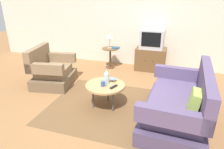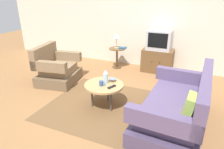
# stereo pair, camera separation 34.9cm
# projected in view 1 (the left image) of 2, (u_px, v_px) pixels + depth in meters

# --- Properties ---
(ground_plane) EXTENTS (16.00, 16.00, 0.00)m
(ground_plane) POSITION_uv_depth(u_px,v_px,m) (105.00, 106.00, 3.75)
(ground_plane) COLOR olive
(back_wall) EXTENTS (9.00, 0.12, 2.70)m
(back_wall) POSITION_uv_depth(u_px,v_px,m) (135.00, 17.00, 5.47)
(back_wall) COLOR beige
(back_wall) RESTS_ON ground
(area_rug) EXTENTS (2.06, 1.92, 0.00)m
(area_rug) POSITION_uv_depth(u_px,v_px,m) (105.00, 106.00, 3.76)
(area_rug) COLOR brown
(area_rug) RESTS_ON ground
(armchair) EXTENTS (0.96, 1.07, 0.87)m
(armchair) POSITION_uv_depth(u_px,v_px,m) (51.00, 72.00, 4.55)
(armchair) COLOR brown
(armchair) RESTS_ON ground
(couch) EXTENTS (1.03, 1.77, 0.92)m
(couch) POSITION_uv_depth(u_px,v_px,m) (179.00, 105.00, 3.22)
(couch) COLOR #4B3E5C
(couch) RESTS_ON ground
(coffee_table) EXTENTS (0.71, 0.71, 0.45)m
(coffee_table) POSITION_uv_depth(u_px,v_px,m) (105.00, 86.00, 3.60)
(coffee_table) COLOR tan
(coffee_table) RESTS_ON ground
(side_table) EXTENTS (0.44, 0.44, 0.56)m
(side_table) POSITION_uv_depth(u_px,v_px,m) (110.00, 54.00, 5.54)
(side_table) COLOR brown
(side_table) RESTS_ON ground
(tv_stand) EXTENTS (0.79, 0.51, 0.61)m
(tv_stand) POSITION_uv_depth(u_px,v_px,m) (150.00, 59.00, 5.42)
(tv_stand) COLOR brown
(tv_stand) RESTS_ON ground
(television) EXTENTS (0.60, 0.45, 0.50)m
(television) POSITION_uv_depth(u_px,v_px,m) (152.00, 39.00, 5.20)
(television) COLOR #B7B7BC
(television) RESTS_ON tv_stand
(table_lamp) EXTENTS (0.20, 0.20, 0.41)m
(table_lamp) POSITION_uv_depth(u_px,v_px,m) (110.00, 37.00, 5.35)
(table_lamp) COLOR #9E937A
(table_lamp) RESTS_ON side_table
(vase) EXTENTS (0.09, 0.09, 0.26)m
(vase) POSITION_uv_depth(u_px,v_px,m) (107.00, 77.00, 3.58)
(vase) COLOR silver
(vase) RESTS_ON coffee_table
(mug) EXTENTS (0.12, 0.07, 0.09)m
(mug) POSITION_uv_depth(u_px,v_px,m) (103.00, 84.00, 3.51)
(mug) COLOR #335184
(mug) RESTS_ON coffee_table
(bowl) EXTENTS (0.14, 0.14, 0.05)m
(bowl) POSITION_uv_depth(u_px,v_px,m) (113.00, 80.00, 3.72)
(bowl) COLOR slate
(bowl) RESTS_ON coffee_table
(tv_remote_dark) EXTENTS (0.11, 0.18, 0.02)m
(tv_remote_dark) POSITION_uv_depth(u_px,v_px,m) (114.00, 87.00, 3.48)
(tv_remote_dark) COLOR black
(tv_remote_dark) RESTS_ON coffee_table
(book) EXTENTS (0.21, 0.17, 0.03)m
(book) POSITION_uv_depth(u_px,v_px,m) (116.00, 48.00, 5.45)
(book) COLOR navy
(book) RESTS_ON side_table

